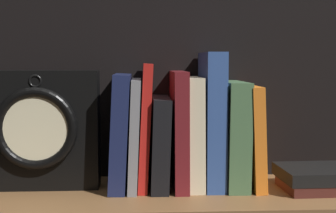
# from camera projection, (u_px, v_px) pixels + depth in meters

# --- Properties ---
(ground_plane) EXTENTS (0.87, 0.27, 0.03)m
(ground_plane) POSITION_uv_depth(u_px,v_px,m) (180.00, 197.00, 0.93)
(ground_plane) COLOR brown
(back_panel) EXTENTS (0.87, 0.01, 0.39)m
(back_panel) POSITION_uv_depth(u_px,v_px,m) (176.00, 82.00, 1.04)
(back_panel) COLOR black
(back_panel) RESTS_ON ground_plane
(book_navy_bierce) EXTENTS (0.04, 0.16, 0.22)m
(book_navy_bierce) POSITION_uv_depth(u_px,v_px,m) (120.00, 131.00, 0.95)
(book_navy_bierce) COLOR #192147
(book_navy_bierce) RESTS_ON ground_plane
(book_gray_chess) EXTENTS (0.03, 0.16, 0.21)m
(book_gray_chess) POSITION_uv_depth(u_px,v_px,m) (134.00, 133.00, 0.95)
(book_gray_chess) COLOR gray
(book_gray_chess) RESTS_ON ground_plane
(book_red_requiem) EXTENTS (0.03, 0.15, 0.24)m
(book_red_requiem) POSITION_uv_depth(u_px,v_px,m) (145.00, 125.00, 0.95)
(book_red_requiem) COLOR red
(book_red_requiem) RESTS_ON ground_plane
(book_black_skeptic) EXTENTS (0.04, 0.17, 0.17)m
(book_black_skeptic) POSITION_uv_depth(u_px,v_px,m) (160.00, 142.00, 0.96)
(book_black_skeptic) COLOR black
(book_black_skeptic) RESTS_ON ground_plane
(book_maroon_dawkins) EXTENTS (0.03, 0.17, 0.22)m
(book_maroon_dawkins) POSITION_uv_depth(u_px,v_px,m) (177.00, 129.00, 0.96)
(book_maroon_dawkins) COLOR maroon
(book_maroon_dawkins) RESTS_ON ground_plane
(book_cream_twain) EXTENTS (0.03, 0.15, 0.21)m
(book_cream_twain) POSITION_uv_depth(u_px,v_px,m) (193.00, 132.00, 0.96)
(book_cream_twain) COLOR beige
(book_cream_twain) RESTS_ON ground_plane
(book_blue_modern) EXTENTS (0.04, 0.15, 0.26)m
(book_blue_modern) POSITION_uv_depth(u_px,v_px,m) (212.00, 119.00, 0.96)
(book_blue_modern) COLOR #2D4C8E
(book_blue_modern) RESTS_ON ground_plane
(book_green_romantic) EXTENTS (0.04, 0.16, 0.20)m
(book_green_romantic) POSITION_uv_depth(u_px,v_px,m) (233.00, 134.00, 0.97)
(book_green_romantic) COLOR #476B44
(book_green_romantic) RESTS_ON ground_plane
(book_orange_pandolfini) EXTENTS (0.03, 0.17, 0.19)m
(book_orange_pandolfini) POSITION_uv_depth(u_px,v_px,m) (250.00, 135.00, 0.97)
(book_orange_pandolfini) COLOR orange
(book_orange_pandolfini) RESTS_ON ground_plane
(framed_clock) EXTENTS (0.22, 0.07, 0.22)m
(framed_clock) POSITION_uv_depth(u_px,v_px,m) (39.00, 129.00, 0.94)
(framed_clock) COLOR black
(framed_clock) RESTS_ON ground_plane
(book_stack_side) EXTENTS (0.19, 0.13, 0.04)m
(book_stack_side) POSITION_uv_depth(u_px,v_px,m) (327.00, 178.00, 0.94)
(book_stack_side) COLOR #471E19
(book_stack_side) RESTS_ON ground_plane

